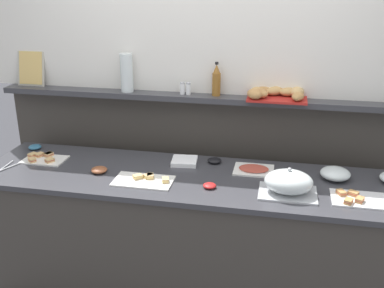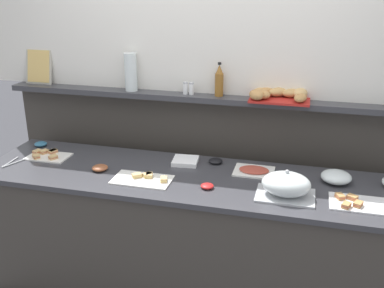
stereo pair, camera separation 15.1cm
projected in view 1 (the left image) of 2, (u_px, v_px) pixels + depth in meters
ground_plane at (206, 243)px, 3.77m from camera, size 12.00×12.00×0.00m
buffet_counter at (192, 235)px, 3.06m from camera, size 2.80×0.73×0.88m
back_ledge_unit at (206, 171)px, 3.47m from camera, size 3.05×0.22×1.30m
sandwich_platter_front at (44, 158)px, 3.16m from camera, size 0.29×0.19×0.04m
sandwich_platter_side at (145, 180)px, 2.83m from camera, size 0.37×0.21×0.04m
sandwich_platter_rear at (360, 199)px, 2.59m from camera, size 0.36×0.21×0.04m
cold_cuts_platter at (254, 169)px, 2.99m from camera, size 0.26×0.21×0.02m
serving_cloche at (288, 183)px, 2.65m from camera, size 0.34×0.24×0.17m
glass_bowl_large at (335, 174)px, 2.86m from camera, size 0.19×0.19×0.08m
condiment_bowl_red at (210, 186)px, 2.75m from camera, size 0.08×0.08×0.03m
condiment_bowl_dark at (99, 170)px, 2.96m from camera, size 0.11×0.11×0.04m
condiment_bowl_cream at (35, 147)px, 3.35m from camera, size 0.09×0.09×0.03m
condiment_bowl_teal at (215, 160)px, 3.11m from camera, size 0.10×0.10×0.03m
serving_tongs at (7, 167)px, 3.04m from camera, size 0.08×0.19×0.01m
napkin_stack at (184, 161)px, 3.10m from camera, size 0.19×0.19×0.03m
vinegar_bottle_amber at (216, 81)px, 3.14m from camera, size 0.06×0.06×0.24m
salt_shaker at (182, 88)px, 3.20m from camera, size 0.03×0.03×0.09m
pepper_shaker at (188, 89)px, 3.19m from camera, size 0.03×0.03×0.09m
bread_basket at (274, 94)px, 3.08m from camera, size 0.42×0.29×0.08m
framed_picture at (31, 68)px, 3.42m from camera, size 0.22×0.07×0.27m
water_carafe at (127, 73)px, 3.24m from camera, size 0.09×0.09×0.27m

